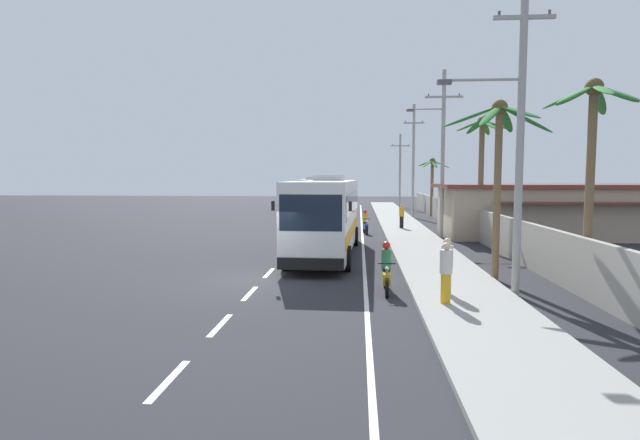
{
  "coord_description": "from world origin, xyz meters",
  "views": [
    {
      "loc": [
        3.51,
        -18.31,
        3.79
      ],
      "look_at": [
        1.66,
        6.16,
        1.7
      ],
      "focal_mm": 28.68,
      "sensor_mm": 36.0,
      "label": 1
    }
  ],
  "objects_px": {
    "motorcycle_trailing": "(386,272)",
    "palm_nearest": "(498,145)",
    "pedestrian_near_kerb": "(402,216)",
    "motorcycle_beside_bus": "(365,224)",
    "utility_pole_far": "(413,160)",
    "roadside_building": "(566,210)",
    "palm_second": "(482,157)",
    "coach_bus_far_lane": "(312,193)",
    "palm_fourth": "(432,175)",
    "pedestrian_midwalk": "(446,271)",
    "palm_third": "(592,136)",
    "coach_bus_foreground": "(327,214)",
    "utility_pole_nearest": "(517,134)",
    "utility_pole_distant": "(400,169)",
    "utility_pole_mid": "(442,150)",
    "pedestrian_far_walk": "(447,265)"
  },
  "relations": [
    {
      "from": "motorcycle_trailing",
      "to": "utility_pole_mid",
      "type": "height_order",
      "value": "utility_pole_mid"
    },
    {
      "from": "roadside_building",
      "to": "pedestrian_near_kerb",
      "type": "bearing_deg",
      "value": 161.8
    },
    {
      "from": "coach_bus_foreground",
      "to": "motorcycle_beside_bus",
      "type": "height_order",
      "value": "coach_bus_foreground"
    },
    {
      "from": "utility_pole_far",
      "to": "roadside_building",
      "type": "bearing_deg",
      "value": -60.9
    },
    {
      "from": "motorcycle_trailing",
      "to": "utility_pole_far",
      "type": "bearing_deg",
      "value": 82.53
    },
    {
      "from": "palm_second",
      "to": "roadside_building",
      "type": "height_order",
      "value": "palm_second"
    },
    {
      "from": "utility_pole_far",
      "to": "palm_second",
      "type": "relative_size",
      "value": 1.43
    },
    {
      "from": "palm_second",
      "to": "roadside_building",
      "type": "bearing_deg",
      "value": 24.7
    },
    {
      "from": "utility_pole_nearest",
      "to": "utility_pole_far",
      "type": "height_order",
      "value": "utility_pole_far"
    },
    {
      "from": "palm_nearest",
      "to": "pedestrian_midwalk",
      "type": "bearing_deg",
      "value": -120.8
    },
    {
      "from": "utility_pole_nearest",
      "to": "palm_nearest",
      "type": "bearing_deg",
      "value": 88.35
    },
    {
      "from": "pedestrian_far_walk",
      "to": "utility_pole_mid",
      "type": "relative_size",
      "value": 0.17
    },
    {
      "from": "coach_bus_foreground",
      "to": "roadside_building",
      "type": "relative_size",
      "value": 0.76
    },
    {
      "from": "utility_pole_far",
      "to": "pedestrian_near_kerb",
      "type": "bearing_deg",
      "value": -99.78
    },
    {
      "from": "motorcycle_trailing",
      "to": "palm_nearest",
      "type": "height_order",
      "value": "palm_nearest"
    },
    {
      "from": "utility_pole_nearest",
      "to": "utility_pole_far",
      "type": "xyz_separation_m",
      "value": [
        0.08,
        31.19,
        0.22
      ]
    },
    {
      "from": "utility_pole_nearest",
      "to": "utility_pole_distant",
      "type": "bearing_deg",
      "value": 89.87
    },
    {
      "from": "utility_pole_distant",
      "to": "palm_nearest",
      "type": "height_order",
      "value": "utility_pole_distant"
    },
    {
      "from": "coach_bus_far_lane",
      "to": "utility_pole_distant",
      "type": "distance_m",
      "value": 11.8
    },
    {
      "from": "utility_pole_far",
      "to": "palm_nearest",
      "type": "height_order",
      "value": "utility_pole_far"
    },
    {
      "from": "coach_bus_far_lane",
      "to": "palm_fourth",
      "type": "height_order",
      "value": "palm_fourth"
    },
    {
      "from": "coach_bus_far_lane",
      "to": "palm_third",
      "type": "height_order",
      "value": "palm_third"
    },
    {
      "from": "palm_nearest",
      "to": "motorcycle_beside_bus",
      "type": "bearing_deg",
      "value": 106.8
    },
    {
      "from": "utility_pole_distant",
      "to": "motorcycle_trailing",
      "type": "bearing_deg",
      "value": -95.02
    },
    {
      "from": "motorcycle_trailing",
      "to": "pedestrian_near_kerb",
      "type": "relative_size",
      "value": 1.16
    },
    {
      "from": "motorcycle_trailing",
      "to": "roadside_building",
      "type": "height_order",
      "value": "roadside_building"
    },
    {
      "from": "palm_second",
      "to": "utility_pole_mid",
      "type": "bearing_deg",
      "value": 140.81
    },
    {
      "from": "coach_bus_foreground",
      "to": "roadside_building",
      "type": "distance_m",
      "value": 16.97
    },
    {
      "from": "utility_pole_nearest",
      "to": "utility_pole_far",
      "type": "distance_m",
      "value": 31.19
    },
    {
      "from": "palm_fourth",
      "to": "roadside_building",
      "type": "bearing_deg",
      "value": -69.6
    },
    {
      "from": "utility_pole_distant",
      "to": "palm_second",
      "type": "relative_size",
      "value": 1.23
    },
    {
      "from": "coach_bus_far_lane",
      "to": "utility_pole_far",
      "type": "xyz_separation_m",
      "value": [
        10.32,
        -10.62,
        3.38
      ]
    },
    {
      "from": "coach_bus_far_lane",
      "to": "palm_fourth",
      "type": "xyz_separation_m",
      "value": [
        12.31,
        -8.79,
        2.02
      ]
    },
    {
      "from": "motorcycle_beside_bus",
      "to": "palm_third",
      "type": "height_order",
      "value": "palm_third"
    },
    {
      "from": "motorcycle_beside_bus",
      "to": "palm_nearest",
      "type": "height_order",
      "value": "palm_nearest"
    },
    {
      "from": "palm_second",
      "to": "palm_third",
      "type": "relative_size",
      "value": 1.06
    },
    {
      "from": "motorcycle_beside_bus",
      "to": "pedestrian_midwalk",
      "type": "distance_m",
      "value": 19.25
    },
    {
      "from": "utility_pole_mid",
      "to": "utility_pole_distant",
      "type": "bearing_deg",
      "value": 90.09
    },
    {
      "from": "motorcycle_trailing",
      "to": "utility_pole_mid",
      "type": "relative_size",
      "value": 0.19
    },
    {
      "from": "palm_third",
      "to": "pedestrian_far_walk",
      "type": "bearing_deg",
      "value": -167.58
    },
    {
      "from": "coach_bus_far_lane",
      "to": "utility_pole_far",
      "type": "height_order",
      "value": "utility_pole_far"
    },
    {
      "from": "utility_pole_far",
      "to": "palm_second",
      "type": "distance_m",
      "value": 17.38
    },
    {
      "from": "pedestrian_midwalk",
      "to": "palm_third",
      "type": "xyz_separation_m",
      "value": [
        4.84,
        2.2,
        4.02
      ]
    },
    {
      "from": "coach_bus_foreground",
      "to": "utility_pole_nearest",
      "type": "bearing_deg",
      "value": -51.26
    },
    {
      "from": "motorcycle_trailing",
      "to": "pedestrian_midwalk",
      "type": "relative_size",
      "value": 1.11
    },
    {
      "from": "pedestrian_near_kerb",
      "to": "palm_nearest",
      "type": "height_order",
      "value": "palm_nearest"
    },
    {
      "from": "motorcycle_beside_bus",
      "to": "palm_nearest",
      "type": "xyz_separation_m",
      "value": [
        4.53,
        -15.01,
        4.26
      ]
    },
    {
      "from": "utility_pole_far",
      "to": "utility_pole_distant",
      "type": "distance_m",
      "value": 15.61
    },
    {
      "from": "coach_bus_far_lane",
      "to": "motorcycle_trailing",
      "type": "relative_size",
      "value": 5.78
    },
    {
      "from": "motorcycle_beside_bus",
      "to": "palm_nearest",
      "type": "distance_m",
      "value": 16.24
    }
  ]
}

